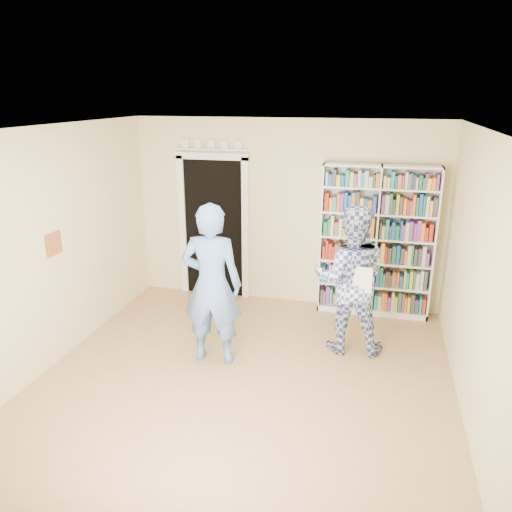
{
  "coord_description": "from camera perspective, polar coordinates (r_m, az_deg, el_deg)",
  "views": [
    {
      "loc": [
        1.29,
        -4.48,
        3.02
      ],
      "look_at": [
        -0.05,
        0.9,
        1.2
      ],
      "focal_mm": 35.0,
      "sensor_mm": 36.0,
      "label": 1
    }
  ],
  "objects": [
    {
      "name": "bookshelf",
      "position": [
        7.1,
        13.59,
        1.68
      ],
      "size": [
        1.54,
        0.29,
        2.12
      ],
      "rotation": [
        0.0,
        0.0,
        0.05
      ],
      "color": "white",
      "rests_on": "floor"
    },
    {
      "name": "ceiling",
      "position": [
        4.68,
        -2.16,
        14.18
      ],
      "size": [
        5.0,
        5.0,
        0.0
      ],
      "primitive_type": "plane",
      "rotation": [
        3.14,
        0.0,
        0.0
      ],
      "color": "white",
      "rests_on": "wall_back"
    },
    {
      "name": "man_plaid",
      "position": [
        6.04,
        10.73,
        -2.69
      ],
      "size": [
        0.92,
        0.74,
        1.82
      ],
      "primitive_type": "imported",
      "rotation": [
        0.0,
        0.0,
        3.2
      ],
      "color": "#2D408B",
      "rests_on": "floor"
    },
    {
      "name": "wall_right",
      "position": [
        4.88,
        24.41,
        -3.6
      ],
      "size": [
        0.0,
        5.0,
        5.0
      ],
      "primitive_type": "plane",
      "rotation": [
        1.57,
        0.0,
        -1.57
      ],
      "color": "beige",
      "rests_on": "floor"
    },
    {
      "name": "doorway",
      "position": [
        7.59,
        -4.86,
        4.02
      ],
      "size": [
        1.1,
        0.08,
        2.43
      ],
      "color": "black",
      "rests_on": "floor"
    },
    {
      "name": "wall_left",
      "position": [
        5.95,
        -23.3,
        0.3
      ],
      "size": [
        0.0,
        5.0,
        5.0
      ],
      "primitive_type": "plane",
      "rotation": [
        1.57,
        0.0,
        1.57
      ],
      "color": "beige",
      "rests_on": "floor"
    },
    {
      "name": "wall_art",
      "position": [
        6.08,
        -22.1,
        1.3
      ],
      "size": [
        0.03,
        0.25,
        0.25
      ],
      "primitive_type": "cube",
      "color": "brown",
      "rests_on": "wall_left"
    },
    {
      "name": "wall_back",
      "position": [
        7.3,
        3.41,
        4.86
      ],
      "size": [
        4.5,
        0.0,
        4.5
      ],
      "primitive_type": "plane",
      "rotation": [
        1.57,
        0.0,
        0.0
      ],
      "color": "beige",
      "rests_on": "floor"
    },
    {
      "name": "man_blue",
      "position": [
        5.69,
        -5.08,
        -3.3
      ],
      "size": [
        0.72,
        0.5,
        1.9
      ],
      "primitive_type": "imported",
      "rotation": [
        0.0,
        0.0,
        3.21
      ],
      "color": "#5E85D1",
      "rests_on": "floor"
    },
    {
      "name": "paper_sheet",
      "position": [
        5.74,
        12.08,
        -2.69
      ],
      "size": [
        0.21,
        0.03,
        0.3
      ],
      "primitive_type": "cube",
      "rotation": [
        0.0,
        0.0,
        -0.09
      ],
      "color": "white",
      "rests_on": "man_plaid"
    },
    {
      "name": "floor",
      "position": [
        5.56,
        -1.82,
        -14.81
      ],
      "size": [
        5.0,
        5.0,
        0.0
      ],
      "primitive_type": "plane",
      "color": "#A77A51",
      "rests_on": "ground"
    }
  ]
}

